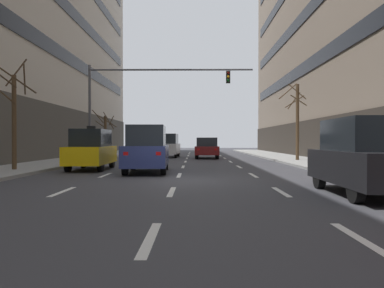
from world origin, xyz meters
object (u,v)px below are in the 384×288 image
at_px(car_driving_3, 147,149).
at_px(car_parked_1, 364,157).
at_px(car_driving_1, 207,148).
at_px(street_tree_2, 105,133).
at_px(street_tree_1, 14,114).
at_px(traffic_signal_0, 141,91).
at_px(street_tree_3, 297,119).
at_px(car_driving_0, 168,146).
at_px(taxi_driving_2, 91,150).

height_order(car_driving_3, car_parked_1, car_driving_3).
xyz_separation_m(car_driving_1, street_tree_2, (-9.44, 3.67, 1.34)).
xyz_separation_m(car_driving_3, street_tree_1, (-6.21, -0.03, 1.62)).
bearing_deg(traffic_signal_0, street_tree_3, -0.58).
height_order(car_driving_0, taxi_driving_2, taxi_driving_2).
bearing_deg(car_parked_1, street_tree_1, 151.94).
height_order(car_parked_1, street_tree_2, street_tree_2).
distance_m(car_driving_3, car_parked_1, 9.76).
bearing_deg(street_tree_3, street_tree_2, 150.65).
height_order(car_driving_3, street_tree_2, street_tree_2).
bearing_deg(car_parked_1, street_tree_3, 80.82).
bearing_deg(street_tree_3, car_parked_1, -99.18).
distance_m(car_driving_1, taxi_driving_2, 13.49).
bearing_deg(car_driving_3, street_tree_1, -179.76).
xyz_separation_m(car_driving_1, taxi_driving_2, (-6.26, -11.94, 0.17)).
bearing_deg(car_driving_0, street_tree_2, 164.45).
relative_size(taxi_driving_2, car_driving_3, 0.94).
height_order(car_driving_1, taxi_driving_2, taxi_driving_2).
distance_m(car_driving_1, street_tree_1, 16.59).
relative_size(taxi_driving_2, street_tree_2, 1.01).
height_order(car_driving_0, street_tree_2, street_tree_2).
distance_m(car_parked_1, street_tree_1, 14.87).
xyz_separation_m(car_driving_3, car_parked_1, (6.82, -6.98, -0.04)).
relative_size(street_tree_2, street_tree_3, 0.77).
height_order(taxi_driving_2, car_parked_1, taxi_driving_2).
bearing_deg(taxi_driving_2, car_driving_0, 78.31).
bearing_deg(car_driving_3, car_driving_1, 76.57).
height_order(car_driving_3, street_tree_1, street_tree_1).
bearing_deg(taxi_driving_2, traffic_signal_0, 77.96).
bearing_deg(car_driving_3, traffic_signal_0, 100.28).
relative_size(traffic_signal_0, street_tree_1, 2.17).
distance_m(car_driving_0, traffic_signal_0, 8.08).
bearing_deg(car_parked_1, car_driving_0, 107.27).
xyz_separation_m(car_driving_0, car_driving_3, (0.16, -15.48, 0.04)).
bearing_deg(car_driving_1, street_tree_1, -124.91).
bearing_deg(street_tree_2, car_driving_0, -15.55).
height_order(taxi_driving_2, car_driving_3, taxi_driving_2).
xyz_separation_m(taxi_driving_2, street_tree_2, (-3.18, 15.62, 1.17)).
xyz_separation_m(car_driving_1, car_driving_3, (-3.22, -13.49, 0.23)).
relative_size(car_parked_1, street_tree_2, 1.02).
relative_size(car_driving_3, street_tree_3, 0.83).
height_order(car_driving_1, street_tree_3, street_tree_3).
bearing_deg(car_driving_0, car_parked_1, -72.73).
bearing_deg(car_parked_1, street_tree_2, 118.38).
relative_size(street_tree_1, street_tree_2, 1.25).
xyz_separation_m(car_driving_0, street_tree_2, (-6.06, 1.69, 1.15)).
xyz_separation_m(taxi_driving_2, traffic_signal_0, (1.49, 6.99, 3.91)).
bearing_deg(street_tree_1, street_tree_2, 90.01).
bearing_deg(street_tree_3, car_driving_1, 140.27).
bearing_deg(car_parked_1, taxi_driving_2, 139.16).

